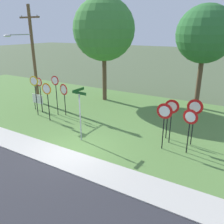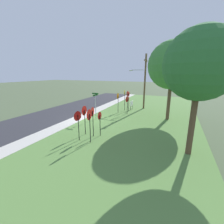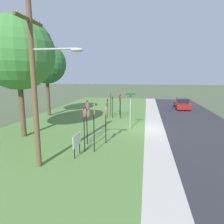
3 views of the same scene
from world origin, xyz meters
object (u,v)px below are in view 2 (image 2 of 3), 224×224
(stop_sign_near_left, at_px, (118,98))
(street_name_post, at_px, (96,104))
(yield_sign_near_left, at_px, (78,119))
(stop_sign_far_left, at_px, (125,96))
(oak_tree_left, at_px, (172,65))
(stop_sign_far_right, at_px, (129,97))
(yield_sign_far_left, at_px, (92,115))
(utility_pole, at_px, (144,80))
(oak_tree_right, at_px, (200,65))
(yield_sign_center, at_px, (100,118))
(stop_sign_far_center, at_px, (127,101))
(stop_sign_near_right, at_px, (127,97))
(yield_sign_far_right, at_px, (89,118))
(yield_sign_near_right, at_px, (84,113))
(notice_board, at_px, (132,104))

(stop_sign_near_left, height_order, street_name_post, street_name_post)
(yield_sign_near_left, bearing_deg, stop_sign_far_left, -170.01)
(oak_tree_left, bearing_deg, stop_sign_far_left, -109.51)
(stop_sign_far_right, distance_m, yield_sign_far_left, 9.75)
(street_name_post, height_order, utility_pole, utility_pole)
(stop_sign_far_right, bearing_deg, oak_tree_right, 40.82)
(stop_sign_far_right, height_order, yield_sign_center, stop_sign_far_right)
(oak_tree_left, bearing_deg, stop_sign_near_left, -94.73)
(stop_sign_far_left, relative_size, yield_sign_far_left, 1.15)
(stop_sign_near_left, xyz_separation_m, stop_sign_far_right, (-1.68, 0.93, -0.03))
(stop_sign_near_left, distance_m, stop_sign_far_center, 1.38)
(stop_sign_near_right, height_order, yield_sign_far_left, stop_sign_near_right)
(stop_sign_near_right, height_order, stop_sign_far_right, stop_sign_near_right)
(yield_sign_near_left, height_order, oak_tree_left, oak_tree_left)
(utility_pole, xyz_separation_m, oak_tree_left, (4.40, 3.84, 1.70))
(yield_sign_center, xyz_separation_m, utility_pole, (-11.62, 1.02, 2.68))
(utility_pole, bearing_deg, oak_tree_left, 41.17)
(stop_sign_far_right, relative_size, yield_sign_near_left, 1.14)
(stop_sign_far_left, relative_size, yield_sign_far_right, 1.12)
(yield_sign_near_right, distance_m, utility_pole, 12.29)
(stop_sign_near_left, relative_size, stop_sign_far_center, 1.12)
(yield_sign_near_left, xyz_separation_m, yield_sign_far_right, (-0.02, 1.02, 0.19))
(utility_pole, relative_size, notice_board, 6.16)
(stop_sign_far_right, height_order, oak_tree_left, oak_tree_left)
(stop_sign_near_right, bearing_deg, yield_sign_center, 1.60)
(stop_sign_near_right, height_order, stop_sign_far_left, stop_sign_near_right)
(stop_sign_near_left, distance_m, stop_sign_far_left, 1.62)
(stop_sign_far_left, xyz_separation_m, yield_sign_center, (9.30, 1.01, -0.54))
(notice_board, relative_size, oak_tree_left, 0.15)
(oak_tree_left, bearing_deg, stop_sign_far_right, -112.44)
(notice_board, bearing_deg, oak_tree_left, 62.39)
(stop_sign_near_left, relative_size, street_name_post, 0.87)
(yield_sign_center, height_order, oak_tree_left, oak_tree_left)
(stop_sign_far_right, distance_m, oak_tree_left, 7.02)
(yield_sign_far_right, bearing_deg, street_name_post, -158.92)
(street_name_post, bearing_deg, stop_sign_near_right, 152.41)
(yield_sign_near_right, bearing_deg, stop_sign_far_left, 175.45)
(stop_sign_far_center, bearing_deg, yield_sign_far_right, 9.81)
(stop_sign_far_center, relative_size, yield_sign_near_left, 1.00)
(stop_sign_far_center, xyz_separation_m, utility_pole, (-4.13, 1.07, 2.50))
(yield_sign_center, relative_size, oak_tree_right, 0.27)
(stop_sign_far_center, distance_m, utility_pole, 4.95)
(stop_sign_far_left, bearing_deg, stop_sign_far_right, 92.22)
(yield_sign_near_right, xyz_separation_m, oak_tree_left, (-7.44, 6.18, 4.03))
(yield_sign_near_left, relative_size, oak_tree_left, 0.28)
(oak_tree_left, bearing_deg, oak_tree_right, 13.58)
(yield_sign_center, bearing_deg, notice_board, -177.95)
(yield_sign_far_right, bearing_deg, notice_board, 176.57)
(yield_sign_far_left, height_order, yield_sign_center, yield_sign_far_left)
(yield_sign_center, bearing_deg, stop_sign_near_right, -177.57)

